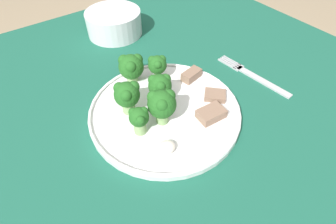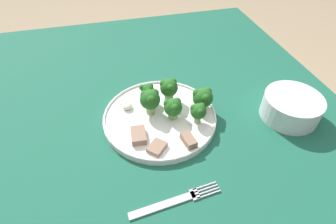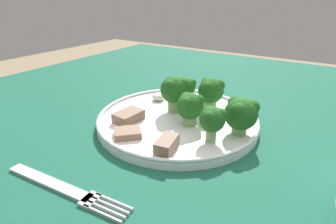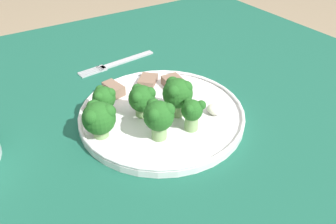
{
  "view_description": "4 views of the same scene",
  "coord_description": "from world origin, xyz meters",
  "views": [
    {
      "loc": [
        -0.16,
        -0.25,
        1.09
      ],
      "look_at": [
        0.03,
        0.0,
        0.76
      ],
      "focal_mm": 28.0,
      "sensor_mm": 36.0,
      "label": 1
    },
    {
      "loc": [
        0.51,
        -0.07,
        1.19
      ],
      "look_at": [
        0.07,
        0.04,
        0.77
      ],
      "focal_mm": 28.0,
      "sensor_mm": 36.0,
      "label": 2
    },
    {
      "loc": [
        0.41,
        0.25,
        0.93
      ],
      "look_at": [
        0.06,
        0.03,
        0.75
      ],
      "focal_mm": 28.0,
      "sensor_mm": 36.0,
      "label": 3
    },
    {
      "loc": [
        -0.36,
        0.27,
        1.06
      ],
      "look_at": [
        0.02,
        0.03,
        0.74
      ],
      "focal_mm": 35.0,
      "sensor_mm": 36.0,
      "label": 4
    }
  ],
  "objects": [
    {
      "name": "broccoli_floret_near_rim_left",
      "position": [
        -0.02,
        0.07,
        0.77
      ],
      "size": [
        0.05,
        0.05,
        0.07
      ],
      "color": "#7FA866",
      "rests_on": "dinner_plate"
    },
    {
      "name": "broccoli_floret_back_left",
      "position": [
        -0.03,
        0.01,
        0.76
      ],
      "size": [
        0.04,
        0.03,
        0.05
      ],
      "color": "#7FA866",
      "rests_on": "dinner_plate"
    },
    {
      "name": "table",
      "position": [
        0.0,
        0.0,
        0.63
      ],
      "size": [
        1.16,
        1.08,
        0.72
      ],
      "color": "#195642",
      "rests_on": "ground_plane"
    },
    {
      "name": "broccoli_floret_mid_cluster",
      "position": [
        0.04,
        0.14,
        0.76
      ],
      "size": [
        0.05,
        0.05,
        0.06
      ],
      "color": "#7FA866",
      "rests_on": "dinner_plate"
    },
    {
      "name": "meat_slice_rear_slice",
      "position": [
        0.14,
        0.07,
        0.74
      ],
      "size": [
        0.05,
        0.03,
        0.02
      ],
      "color": "#846651",
      "rests_on": "dinner_plate"
    },
    {
      "name": "broccoli_floret_center_back",
      "position": [
        0.05,
        0.06,
        0.76
      ],
      "size": [
        0.05,
        0.05,
        0.06
      ],
      "color": "#7FA866",
      "rests_on": "dinner_plate"
    },
    {
      "name": "meat_slice_front_slice",
      "position": [
        0.1,
        -0.03,
        0.74
      ],
      "size": [
        0.05,
        0.04,
        0.02
      ],
      "color": "#846651",
      "rests_on": "dinner_plate"
    },
    {
      "name": "dinner_plate",
      "position": [
        0.04,
        0.03,
        0.73
      ],
      "size": [
        0.29,
        0.29,
        0.02
      ],
      "color": "white",
      "rests_on": "table"
    },
    {
      "name": "broccoli_floret_center_left",
      "position": [
        0.02,
        0.01,
        0.77
      ],
      "size": [
        0.05,
        0.05,
        0.07
      ],
      "color": "#7FA866",
      "rests_on": "dinner_plate"
    },
    {
      "name": "fork",
      "position": [
        0.27,
        0.01,
        0.72
      ],
      "size": [
        0.04,
        0.19,
        0.0
      ],
      "color": "#B2B2B7",
      "rests_on": "table"
    },
    {
      "name": "meat_slice_middle_slice",
      "position": [
        0.14,
        -0.0,
        0.73
      ],
      "size": [
        0.05,
        0.05,
        0.01
      ],
      "color": "#846651",
      "rests_on": "dinner_plate"
    },
    {
      "name": "broccoli_floret_front_left",
      "position": [
        0.08,
        0.12,
        0.76
      ],
      "size": [
        0.04,
        0.04,
        0.06
      ],
      "color": "#7FA866",
      "rests_on": "dinner_plate"
    },
    {
      "name": "sauce_dollop",
      "position": [
        -0.01,
        -0.05,
        0.74
      ],
      "size": [
        0.03,
        0.03,
        0.02
      ],
      "color": "silver",
      "rests_on": "dinner_plate"
    },
    {
      "name": "cream_bowl",
      "position": [
        0.11,
        0.36,
        0.75
      ],
      "size": [
        0.14,
        0.14,
        0.06
      ],
      "color": "silver",
      "rests_on": "table"
    }
  ]
}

